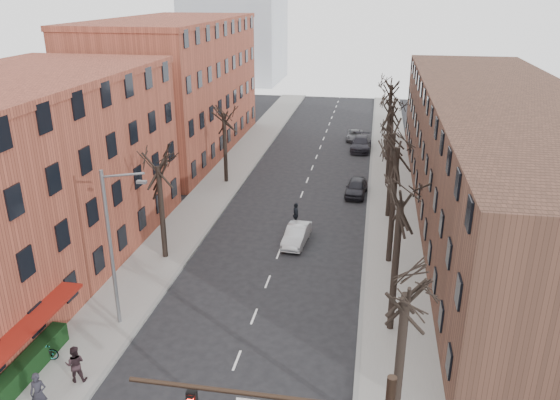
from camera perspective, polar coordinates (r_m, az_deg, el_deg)
The scene contains 23 objects.
sidewalk_left at distance 53.73m, azimuth -5.76°, elevation 2.29°, with size 4.00×90.00×0.15m, color gray.
sidewalk_right at distance 51.90m, azimuth 11.53°, elevation 1.26°, with size 4.00×90.00×0.15m, color gray.
building_left_near at distance 38.08m, azimuth -26.05°, elevation 1.55°, with size 12.00×26.00×12.00m, color brown.
building_left_far at distance 62.80m, azimuth -10.96°, elevation 11.31°, with size 12.00×28.00×14.00m, color brown.
building_right at distance 46.68m, azimuth 21.93°, elevation 4.23°, with size 12.00×50.00×10.00m, color #513125.
awning_left at distance 30.62m, azimuth -23.52°, elevation -15.52°, with size 1.20×7.00×0.15m, color maroon.
hedge at distance 29.66m, azimuth -24.93°, elevation -15.52°, with size 0.80×6.00×1.00m, color black.
tree_right_b at distance 31.24m, azimuth 11.39°, elevation -13.16°, with size 5.20×5.20×10.80m, color black, non-canonical shape.
tree_right_c at distance 38.13m, azimuth 11.24°, elevation -6.41°, with size 5.20×5.20×11.60m, color black, non-canonical shape.
tree_right_d at distance 45.39m, azimuth 11.15°, elevation -1.77°, with size 5.20×5.20×10.00m, color black, non-canonical shape.
tree_right_e at distance 52.86m, azimuth 11.08°, elevation 1.58°, with size 5.20×5.20×10.80m, color black, non-canonical shape.
tree_right_f at distance 60.46m, azimuth 11.02°, elevation 4.09°, with size 5.20×5.20×11.60m, color black, non-canonical shape.
tree_left_a at distance 38.81m, azimuth -11.85°, elevation -5.95°, with size 5.20×5.20×9.50m, color black, non-canonical shape.
tree_left_b at distance 52.75m, azimuth -5.62°, elevation 1.84°, with size 5.20×5.20×9.50m, color black, non-canonical shape.
streetlight at distance 29.92m, azimuth -17.05°, elevation -4.29°, with size 2.45×0.22×9.03m.
silver_sedan at distance 39.78m, azimuth 1.74°, elevation -3.67°, with size 1.44×4.13×1.36m, color #ADB1B4.
parked_car_near at distance 49.52m, azimuth 7.98°, elevation 1.33°, with size 1.74×4.32×1.47m, color black.
parked_car_mid at distance 63.74m, azimuth 8.46°, elevation 5.86°, with size 2.17×5.33×1.55m, color black.
parked_car_far at distance 68.11m, azimuth 7.80°, elevation 6.72°, with size 1.90×4.12×1.15m, color #4F5156.
pedestrian_a at distance 27.08m, azimuth -23.91°, elevation -17.96°, with size 0.71×0.47×1.95m, color black.
pedestrian_b at distance 28.25m, azimuth -20.62°, elevation -15.73°, with size 0.90×0.70×1.86m, color black.
pedestrian_crossing at distance 42.47m, azimuth 1.66°, elevation -1.57°, with size 1.14×0.48×1.95m, color black.
bicycle at distance 30.51m, azimuth -23.80°, elevation -14.24°, with size 0.65×1.87×0.98m, color gray.
Camera 1 is at (6.04, -13.87, 17.44)m, focal length 35.00 mm.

